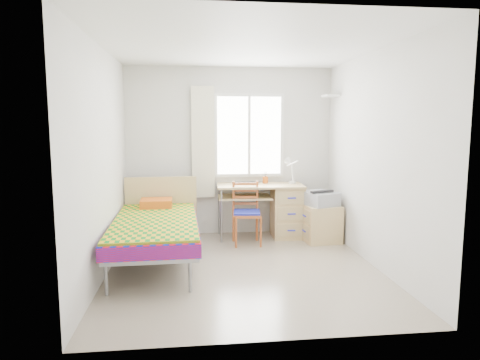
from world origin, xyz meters
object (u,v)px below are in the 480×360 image
bed (156,225)px  printer (320,198)px  cabinet (321,224)px  desk (282,208)px  chair (247,209)px

bed → printer: bearing=14.8°
cabinet → printer: (-0.02, 0.04, 0.38)m
cabinet → printer: 0.38m
printer → desk: bearing=125.9°
bed → desk: bearing=27.3°
desk → cabinet: desk is taller
desk → cabinet: bearing=-33.6°
desk → printer: (0.48, -0.33, 0.21)m
cabinet → bed: bearing=-169.8°
bed → desk: size_ratio=1.68×
bed → printer: bed is taller
bed → printer: 2.43m
bed → chair: 1.42m
desk → printer: desk is taller
cabinet → printer: bearing=115.3°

